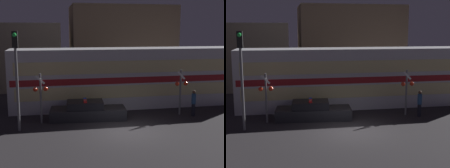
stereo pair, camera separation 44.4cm
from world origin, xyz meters
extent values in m
plane|color=#262326|center=(0.00, 0.00, 0.00)|extent=(120.00, 120.00, 0.00)
cube|color=silver|center=(1.94, 6.18, 2.17)|extent=(17.78, 3.08, 4.33)
cube|color=maroon|center=(1.94, 4.63, 2.17)|extent=(17.43, 0.03, 0.43)
cube|color=beige|center=(1.94, 4.63, 1.39)|extent=(16.89, 0.02, 0.87)
cube|color=beige|center=(1.94, 4.63, 3.12)|extent=(16.89, 0.02, 0.87)
cube|color=black|center=(-1.83, 3.01, 0.36)|extent=(4.90, 2.13, 0.71)
cube|color=black|center=(-2.02, 3.03, 0.94)|extent=(2.41, 1.71, 0.46)
cube|color=red|center=(-2.05, 2.77, 1.24)|extent=(0.24, 0.53, 0.12)
cube|color=blue|center=(-2.00, 3.29, 1.24)|extent=(0.24, 0.53, 0.12)
cylinder|color=black|center=(5.10, 2.32, 0.41)|extent=(0.25, 0.25, 0.83)
cylinder|color=navy|center=(5.10, 2.32, 1.17)|extent=(0.29, 0.29, 0.69)
sphere|color=brown|center=(5.10, 2.32, 1.62)|extent=(0.22, 0.22, 0.22)
cylinder|color=slate|center=(4.38, 2.87, 1.53)|extent=(0.12, 0.12, 3.05)
sphere|color=red|center=(4.07, 2.73, 2.14)|extent=(0.27, 0.27, 0.27)
sphere|color=red|center=(4.68, 2.73, 2.14)|extent=(0.27, 0.27, 0.27)
cube|color=white|center=(4.38, 2.79, 2.69)|extent=(0.58, 0.03, 0.58)
cylinder|color=slate|center=(-4.75, 2.69, 1.53)|extent=(0.12, 0.12, 3.06)
sphere|color=red|center=(-5.05, 2.55, 2.14)|extent=(0.27, 0.27, 0.27)
sphere|color=red|center=(-4.45, 2.55, 2.14)|extent=(0.27, 0.27, 0.27)
cube|color=white|center=(-4.75, 2.61, 2.70)|extent=(0.58, 0.03, 0.58)
cylinder|color=slate|center=(-5.96, 1.39, 2.34)|extent=(0.15, 0.15, 4.68)
cube|color=black|center=(-5.96, 1.39, 5.13)|extent=(0.30, 0.30, 0.90)
sphere|color=green|center=(-5.96, 1.19, 5.38)|extent=(0.23, 0.23, 0.23)
cube|color=#726656|center=(-6.27, 15.63, 3.16)|extent=(6.42, 6.26, 6.31)
cube|color=brown|center=(3.17, 15.04, 4.02)|extent=(10.19, 5.82, 8.05)
camera|label=1|loc=(-4.23, -16.29, 5.57)|focal=50.00mm
camera|label=2|loc=(-3.79, -16.37, 5.57)|focal=50.00mm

